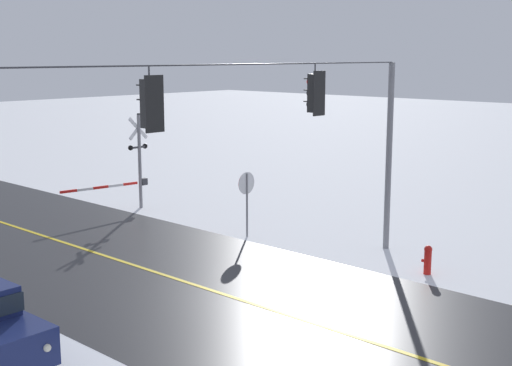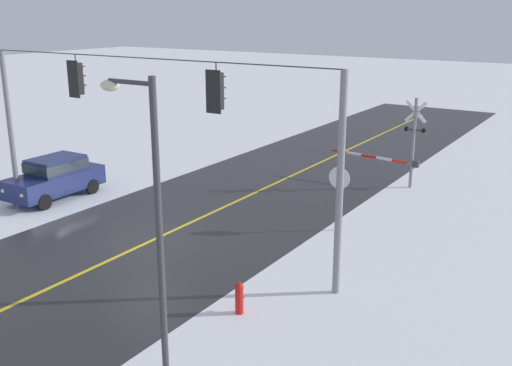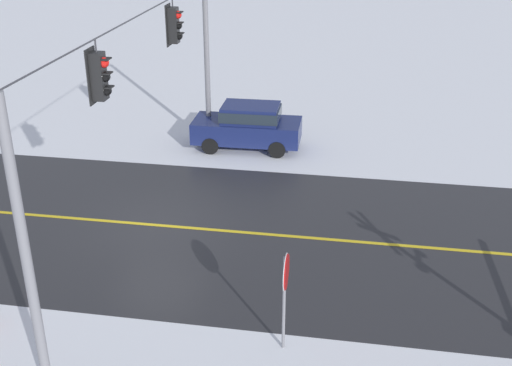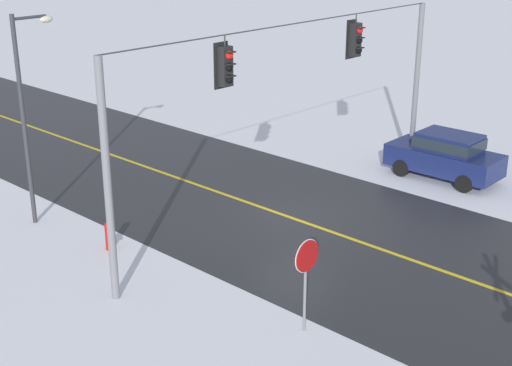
{
  "view_description": "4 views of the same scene",
  "coord_description": "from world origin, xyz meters",
  "px_view_note": "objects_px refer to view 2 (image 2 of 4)",
  "views": [
    {
      "loc": [
        12.8,
        12.25,
        6.44
      ],
      "look_at": [
        -1.89,
        -1.26,
        2.77
      ],
      "focal_mm": 49.12,
      "sensor_mm": 36.0,
      "label": 1
    },
    {
      "loc": [
        -13.31,
        14.06,
        7.68
      ],
      "look_at": [
        -3.66,
        -1.07,
        2.42
      ],
      "focal_mm": 41.81,
      "sensor_mm": 36.0,
      "label": 2
    },
    {
      "loc": [
        -16.2,
        -5.81,
        9.19
      ],
      "look_at": [
        -1.48,
        -3.31,
        2.32
      ],
      "focal_mm": 45.07,
      "sensor_mm": 36.0,
      "label": 3
    },
    {
      "loc": [
        -16.55,
        -13.77,
        9.19
      ],
      "look_at": [
        -3.49,
        -1.62,
        2.58
      ],
      "focal_mm": 51.03,
      "sensor_mm": 36.0,
      "label": 4
    }
  ],
  "objects_px": {
    "stop_sign": "(339,184)",
    "streetlamp_near": "(150,208)",
    "railroad_crossing": "(406,143)",
    "fire_hydrant": "(239,297)",
    "parked_car_navy": "(55,176)"
  },
  "relations": [
    {
      "from": "stop_sign",
      "to": "streetlamp_near",
      "type": "distance_m",
      "value": 10.61
    },
    {
      "from": "stop_sign",
      "to": "streetlamp_near",
      "type": "relative_size",
      "value": 0.36
    },
    {
      "from": "stop_sign",
      "to": "railroad_crossing",
      "type": "distance_m",
      "value": 6.67
    },
    {
      "from": "fire_hydrant",
      "to": "parked_car_navy",
      "type": "bearing_deg",
      "value": -18.68
    },
    {
      "from": "railroad_crossing",
      "to": "streetlamp_near",
      "type": "height_order",
      "value": "streetlamp_near"
    },
    {
      "from": "stop_sign",
      "to": "streetlamp_near",
      "type": "height_order",
      "value": "streetlamp_near"
    },
    {
      "from": "parked_car_navy",
      "to": "fire_hydrant",
      "type": "height_order",
      "value": "parked_car_navy"
    },
    {
      "from": "railroad_crossing",
      "to": "fire_hydrant",
      "type": "relative_size",
      "value": 4.96
    },
    {
      "from": "parked_car_navy",
      "to": "railroad_crossing",
      "type": "bearing_deg",
      "value": -140.78
    },
    {
      "from": "stop_sign",
      "to": "streetlamp_near",
      "type": "bearing_deg",
      "value": 93.61
    },
    {
      "from": "stop_sign",
      "to": "railroad_crossing",
      "type": "relative_size",
      "value": 0.54
    },
    {
      "from": "stop_sign",
      "to": "fire_hydrant",
      "type": "bearing_deg",
      "value": 93.72
    },
    {
      "from": "fire_hydrant",
      "to": "stop_sign",
      "type": "bearing_deg",
      "value": -86.28
    },
    {
      "from": "railroad_crossing",
      "to": "parked_car_navy",
      "type": "xyz_separation_m",
      "value": [
        11.72,
        9.56,
        -1.02
      ]
    },
    {
      "from": "fire_hydrant",
      "to": "streetlamp_near",
      "type": "bearing_deg",
      "value": 93.38
    }
  ]
}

